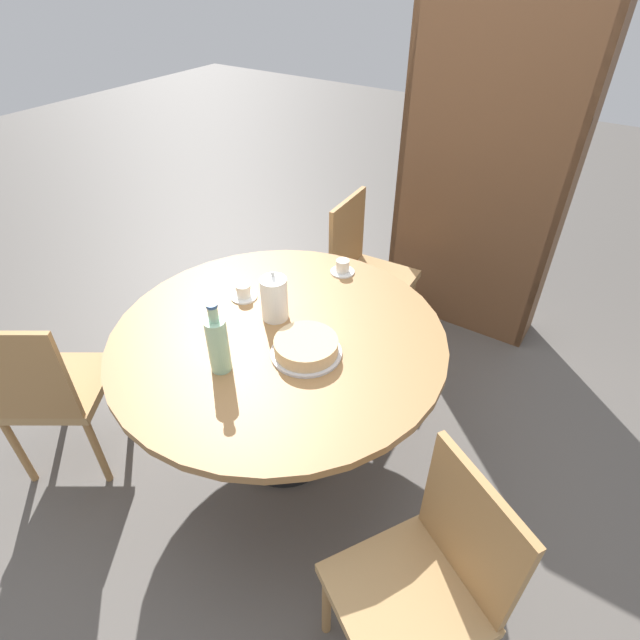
{
  "coord_description": "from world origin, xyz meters",
  "views": [
    {
      "loc": [
        1.03,
        -1.25,
        2.07
      ],
      "look_at": [
        0.0,
        0.32,
        0.62
      ],
      "focal_mm": 28.0,
      "sensor_mm": 36.0,
      "label": 1
    }
  ],
  "objects_px": {
    "chair_a": "(49,389)",
    "chair_b": "(424,583)",
    "coffee_pot": "(274,297)",
    "water_bottle": "(218,343)",
    "cup_b": "(244,292)",
    "cup_a": "(343,268)",
    "chair_c": "(366,271)",
    "bookshelf": "(481,185)",
    "cake_main": "(306,347)"
  },
  "relations": [
    {
      "from": "chair_a",
      "to": "chair_b",
      "type": "relative_size",
      "value": 1.0
    },
    {
      "from": "coffee_pot",
      "to": "water_bottle",
      "type": "distance_m",
      "value": 0.37
    },
    {
      "from": "coffee_pot",
      "to": "cup_b",
      "type": "relative_size",
      "value": 1.95
    },
    {
      "from": "chair_b",
      "to": "coffee_pot",
      "type": "height_order",
      "value": "coffee_pot"
    },
    {
      "from": "coffee_pot",
      "to": "cup_a",
      "type": "xyz_separation_m",
      "value": [
        0.05,
        0.47,
        -0.08
      ]
    },
    {
      "from": "chair_b",
      "to": "coffee_pot",
      "type": "xyz_separation_m",
      "value": [
        -0.98,
        0.56,
        0.37
      ]
    },
    {
      "from": "chair_b",
      "to": "chair_c",
      "type": "relative_size",
      "value": 1.0
    },
    {
      "from": "chair_b",
      "to": "bookshelf",
      "type": "distance_m",
      "value": 2.17
    },
    {
      "from": "water_bottle",
      "to": "cup_a",
      "type": "distance_m",
      "value": 0.85
    },
    {
      "from": "cup_b",
      "to": "chair_a",
      "type": "bearing_deg",
      "value": -125.47
    },
    {
      "from": "chair_a",
      "to": "chair_c",
      "type": "distance_m",
      "value": 1.76
    },
    {
      "from": "chair_b",
      "to": "cup_b",
      "type": "height_order",
      "value": "chair_b"
    },
    {
      "from": "bookshelf",
      "to": "cup_b",
      "type": "height_order",
      "value": "bookshelf"
    },
    {
      "from": "cup_a",
      "to": "cup_b",
      "type": "bearing_deg",
      "value": -121.44
    },
    {
      "from": "chair_c",
      "to": "cup_a",
      "type": "height_order",
      "value": "chair_c"
    },
    {
      "from": "water_bottle",
      "to": "cup_b",
      "type": "distance_m",
      "value": 0.48
    },
    {
      "from": "cake_main",
      "to": "cup_a",
      "type": "bearing_deg",
      "value": 108.12
    },
    {
      "from": "chair_b",
      "to": "cake_main",
      "type": "xyz_separation_m",
      "value": [
        -0.74,
        0.43,
        0.3
      ]
    },
    {
      "from": "chair_c",
      "to": "coffee_pot",
      "type": "bearing_deg",
      "value": 179.44
    },
    {
      "from": "cake_main",
      "to": "cup_b",
      "type": "height_order",
      "value": "cake_main"
    },
    {
      "from": "bookshelf",
      "to": "coffee_pot",
      "type": "height_order",
      "value": "bookshelf"
    },
    {
      "from": "chair_b",
      "to": "water_bottle",
      "type": "xyz_separation_m",
      "value": [
        -0.96,
        0.18,
        0.39
      ]
    },
    {
      "from": "coffee_pot",
      "to": "cup_b",
      "type": "xyz_separation_m",
      "value": [
        -0.21,
        0.04,
        -0.08
      ]
    },
    {
      "from": "chair_c",
      "to": "cup_b",
      "type": "distance_m",
      "value": 0.95
    },
    {
      "from": "chair_b",
      "to": "cup_a",
      "type": "xyz_separation_m",
      "value": [
        -0.93,
        1.03,
        0.29
      ]
    },
    {
      "from": "chair_c",
      "to": "water_bottle",
      "type": "distance_m",
      "value": 1.36
    },
    {
      "from": "cup_b",
      "to": "water_bottle",
      "type": "bearing_deg",
      "value": -60.05
    },
    {
      "from": "cup_a",
      "to": "chair_c",
      "type": "bearing_deg",
      "value": 103.0
    },
    {
      "from": "cup_a",
      "to": "cup_b",
      "type": "relative_size",
      "value": 1.0
    },
    {
      "from": "chair_c",
      "to": "water_bottle",
      "type": "bearing_deg",
      "value": 179.67
    },
    {
      "from": "coffee_pot",
      "to": "cup_b",
      "type": "height_order",
      "value": "coffee_pot"
    },
    {
      "from": "chair_b",
      "to": "bookshelf",
      "type": "height_order",
      "value": "bookshelf"
    },
    {
      "from": "chair_c",
      "to": "cake_main",
      "type": "relative_size",
      "value": 3.24
    },
    {
      "from": "coffee_pot",
      "to": "cup_a",
      "type": "bearing_deg",
      "value": 83.46
    },
    {
      "from": "chair_a",
      "to": "cake_main",
      "type": "xyz_separation_m",
      "value": [
        0.99,
        0.57,
        0.3
      ]
    },
    {
      "from": "chair_a",
      "to": "chair_c",
      "type": "height_order",
      "value": "same"
    },
    {
      "from": "coffee_pot",
      "to": "cup_a",
      "type": "relative_size",
      "value": 1.95
    },
    {
      "from": "cup_b",
      "to": "chair_c",
      "type": "bearing_deg",
      "value": 79.78
    },
    {
      "from": "bookshelf",
      "to": "water_bottle",
      "type": "distance_m",
      "value": 1.89
    },
    {
      "from": "chair_a",
      "to": "cup_a",
      "type": "xyz_separation_m",
      "value": [
        0.79,
        1.17,
        0.29
      ]
    },
    {
      "from": "cup_a",
      "to": "bookshelf",
      "type": "bearing_deg",
      "value": 72.47
    },
    {
      "from": "chair_a",
      "to": "bookshelf",
      "type": "xyz_separation_m",
      "value": [
        1.11,
        2.18,
        0.44
      ]
    },
    {
      "from": "cup_a",
      "to": "cup_b",
      "type": "height_order",
      "value": "same"
    },
    {
      "from": "water_bottle",
      "to": "cake_main",
      "type": "relative_size",
      "value": 1.07
    },
    {
      "from": "chair_b",
      "to": "cake_main",
      "type": "height_order",
      "value": "chair_b"
    },
    {
      "from": "chair_b",
      "to": "water_bottle",
      "type": "relative_size",
      "value": 3.03
    },
    {
      "from": "chair_b",
      "to": "coffee_pot",
      "type": "bearing_deg",
      "value": -178.42
    },
    {
      "from": "chair_c",
      "to": "bookshelf",
      "type": "height_order",
      "value": "bookshelf"
    },
    {
      "from": "chair_c",
      "to": "cake_main",
      "type": "distance_m",
      "value": 1.13
    },
    {
      "from": "bookshelf",
      "to": "cup_a",
      "type": "relative_size",
      "value": 15.77
    }
  ]
}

